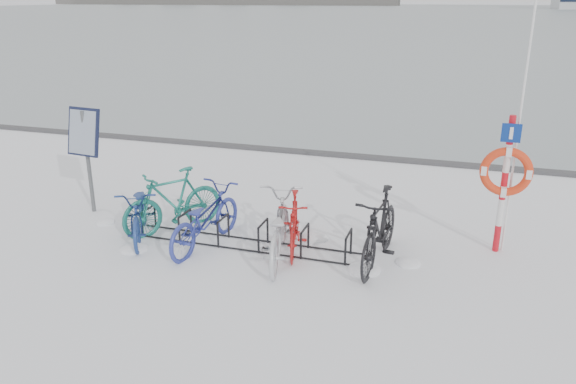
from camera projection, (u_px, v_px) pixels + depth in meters
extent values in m
plane|color=white|center=(243.00, 245.00, 9.49)|extent=(900.00, 900.00, 0.00)
cube|color=#93A0A6|center=(462.00, 12.00, 148.89)|extent=(400.00, 298.00, 0.02)
cube|color=#3F3F42|center=(327.00, 154.00, 14.78)|extent=(400.00, 0.25, 0.10)
cylinder|color=black|center=(142.00, 225.00, 9.74)|extent=(0.04, 0.04, 0.44)
cylinder|color=black|center=(155.00, 216.00, 10.13)|extent=(0.04, 0.04, 0.44)
cylinder|color=black|center=(148.00, 209.00, 9.86)|extent=(0.04, 0.44, 0.04)
cylinder|color=black|center=(179.00, 230.00, 9.53)|extent=(0.04, 0.04, 0.44)
cylinder|color=black|center=(191.00, 221.00, 9.93)|extent=(0.04, 0.04, 0.44)
cylinder|color=black|center=(184.00, 214.00, 9.66)|extent=(0.04, 0.44, 0.04)
cylinder|color=black|center=(218.00, 235.00, 9.33)|extent=(0.04, 0.04, 0.44)
cylinder|color=black|center=(228.00, 226.00, 9.72)|extent=(0.04, 0.04, 0.44)
cylinder|color=black|center=(223.00, 218.00, 9.45)|extent=(0.04, 0.44, 0.04)
cylinder|color=black|center=(258.00, 241.00, 9.12)|extent=(0.04, 0.04, 0.44)
cylinder|color=black|center=(268.00, 231.00, 9.51)|extent=(0.04, 0.04, 0.44)
cylinder|color=black|center=(263.00, 223.00, 9.24)|extent=(0.04, 0.44, 0.04)
cylinder|color=black|center=(301.00, 246.00, 8.91)|extent=(0.04, 0.04, 0.44)
cylinder|color=black|center=(308.00, 236.00, 9.31)|extent=(0.04, 0.04, 0.44)
cylinder|color=black|center=(305.00, 228.00, 9.04)|extent=(0.04, 0.44, 0.04)
cylinder|color=black|center=(345.00, 252.00, 8.71)|extent=(0.04, 0.04, 0.44)
cylinder|color=black|center=(351.00, 241.00, 9.10)|extent=(0.04, 0.04, 0.44)
cylinder|color=black|center=(349.00, 234.00, 8.83)|extent=(0.04, 0.44, 0.04)
cylinder|color=black|center=(238.00, 249.00, 9.29)|extent=(4.00, 0.03, 0.03)
cylinder|color=black|center=(248.00, 239.00, 9.68)|extent=(4.00, 0.03, 0.03)
cylinder|color=#595B5E|center=(88.00, 163.00, 10.66)|extent=(0.08, 0.08, 1.98)
cube|color=black|center=(84.00, 132.00, 10.44)|extent=(0.70, 0.33, 0.89)
cube|color=#8C99AD|center=(82.00, 132.00, 10.40)|extent=(0.63, 0.25, 0.80)
cylinder|color=red|center=(497.00, 238.00, 9.20)|extent=(0.10, 0.10, 0.45)
cylinder|color=silver|center=(500.00, 212.00, 9.05)|extent=(0.10, 0.10, 0.45)
cylinder|color=red|center=(504.00, 186.00, 8.90)|extent=(0.10, 0.10, 0.45)
cylinder|color=silver|center=(507.00, 158.00, 8.75)|extent=(0.10, 0.10, 0.45)
cylinder|color=red|center=(511.00, 130.00, 8.60)|extent=(0.10, 0.10, 0.45)
torus|color=red|center=(506.00, 172.00, 8.74)|extent=(0.79, 0.13, 0.79)
cube|color=navy|center=(511.00, 133.00, 8.54)|extent=(0.29, 0.03, 0.29)
cylinder|color=silver|center=(518.00, 128.00, 8.61)|extent=(0.04, 0.04, 4.12)
cube|color=#494949|center=(215.00, 1.00, 277.17)|extent=(180.00, 12.00, 3.50)
imported|color=navy|center=(140.00, 210.00, 9.69)|extent=(1.44, 1.98, 0.99)
imported|color=#1B6E62|center=(173.00, 199.00, 9.94)|extent=(1.54, 1.89, 1.16)
imported|color=navy|center=(205.00, 216.00, 9.33)|extent=(0.96, 2.05, 1.03)
imported|color=#B7B9C0|center=(278.00, 226.00, 8.87)|extent=(1.13, 2.15, 1.07)
imported|color=#B41818|center=(294.00, 221.00, 9.20)|extent=(0.83, 1.67, 0.97)
imported|color=black|center=(380.00, 227.00, 8.68)|extent=(0.75, 2.05, 1.21)
ellipsoid|color=white|center=(408.00, 263.00, 8.83)|extent=(0.41, 0.41, 0.14)
ellipsoid|color=white|center=(364.00, 270.00, 8.62)|extent=(0.52, 0.52, 0.18)
ellipsoid|color=white|center=(105.00, 223.00, 10.42)|extent=(0.36, 0.36, 0.12)
ellipsoid|color=white|center=(315.00, 239.00, 9.73)|extent=(0.49, 0.49, 0.17)
ellipsoid|color=white|center=(134.00, 249.00, 9.33)|extent=(0.48, 0.48, 0.17)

